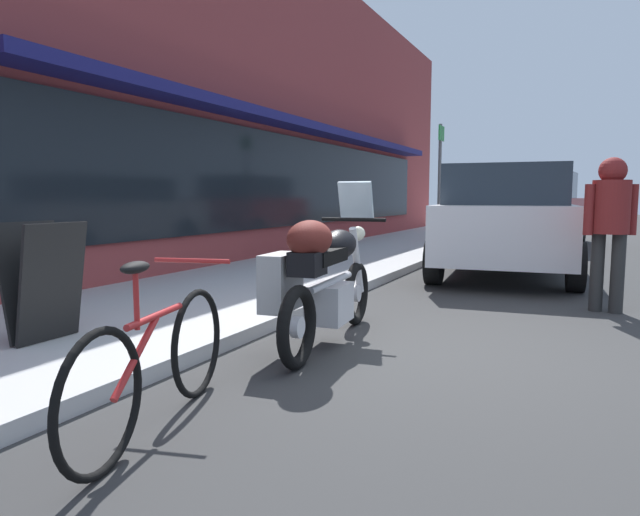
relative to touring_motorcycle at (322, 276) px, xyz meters
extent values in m
plane|color=#333333|center=(0.33, -0.67, -0.60)|extent=(80.00, 80.00, 0.00)
cube|color=brown|center=(6.78, 3.72, 2.55)|extent=(20.90, 0.35, 6.29)
cube|color=black|center=(6.78, 3.52, 0.95)|extent=(14.63, 0.06, 1.80)
cube|color=navy|center=(6.78, 3.30, 2.05)|extent=(14.63, 0.60, 0.16)
cube|color=#B3B3B3|center=(9.33, 2.09, -0.54)|extent=(30.00, 2.91, 0.12)
torus|color=black|center=(0.88, 0.05, -0.29)|extent=(0.62, 0.15, 0.61)
cylinder|color=silver|center=(0.88, 0.05, -0.29)|extent=(0.16, 0.07, 0.16)
torus|color=black|center=(-0.61, -0.09, -0.29)|extent=(0.62, 0.15, 0.61)
cylinder|color=silver|center=(-0.61, -0.09, -0.29)|extent=(0.16, 0.07, 0.16)
cube|color=silver|center=(0.09, -0.03, -0.24)|extent=(0.47, 0.34, 0.32)
cylinder|color=silver|center=(0.14, -0.02, -0.07)|extent=(0.98, 0.15, 0.06)
ellipsoid|color=black|center=(0.33, 0.00, 0.23)|extent=(0.54, 0.33, 0.26)
cube|color=black|center=(-0.08, -0.04, 0.17)|extent=(0.62, 0.29, 0.11)
cube|color=black|center=(-0.41, -0.07, 0.15)|extent=(0.30, 0.24, 0.18)
cylinder|color=silver|center=(0.88, 0.05, 0.03)|extent=(0.35, 0.10, 0.67)
cylinder|color=black|center=(0.76, 0.04, 0.43)|extent=(0.09, 0.62, 0.04)
cube|color=silver|center=(0.84, 0.04, 0.61)|extent=(0.18, 0.33, 0.35)
sphere|color=#EAEACC|center=(0.92, 0.05, 0.29)|extent=(0.14, 0.14, 0.14)
cube|color=#9E9E9E|center=(-0.38, 0.17, -0.01)|extent=(0.46, 0.24, 0.44)
cube|color=black|center=(-0.38, 0.28, -0.01)|extent=(0.37, 0.05, 0.03)
ellipsoid|color=#591E19|center=(-0.36, -0.07, 0.33)|extent=(0.51, 0.36, 0.28)
torus|color=black|center=(-1.36, 0.22, -0.26)|extent=(0.66, 0.20, 0.67)
torus|color=black|center=(-2.36, -0.03, -0.26)|extent=(0.66, 0.20, 0.67)
cylinder|color=#B22323|center=(-1.86, 0.09, 0.02)|extent=(0.56, 0.17, 0.04)
cylinder|color=#B22323|center=(-2.06, 0.04, -0.14)|extent=(0.44, 0.14, 0.32)
cylinder|color=#B22323|center=(-2.04, 0.05, 0.14)|extent=(0.03, 0.03, 0.30)
ellipsoid|color=black|center=(-2.04, 0.05, 0.30)|extent=(0.24, 0.15, 0.06)
cylinder|color=#B22323|center=(-1.41, 0.20, 0.26)|extent=(0.14, 0.47, 0.03)
cube|color=silver|center=(5.27, -0.80, 0.13)|extent=(4.69, 2.22, 0.80)
cube|color=#232D38|center=(5.00, -0.83, 0.81)|extent=(3.22, 1.87, 0.55)
cube|color=#383838|center=(7.48, -0.61, -0.19)|extent=(0.32, 1.84, 0.24)
cylinder|color=black|center=(6.68, 0.24, -0.27)|extent=(0.68, 0.28, 0.66)
cylinder|color=black|center=(6.84, -1.59, -0.27)|extent=(0.68, 0.28, 0.66)
cylinder|color=black|center=(3.69, -0.02, -0.27)|extent=(0.68, 0.28, 0.66)
cylinder|color=black|center=(3.85, -1.85, -0.27)|extent=(0.68, 0.28, 0.66)
cylinder|color=#272727|center=(2.61, -2.07, -0.17)|extent=(0.14, 0.14, 0.85)
cylinder|color=#272727|center=(2.57, -2.26, -0.17)|extent=(0.14, 0.14, 0.85)
cylinder|color=maroon|center=(2.59, -2.17, 0.53)|extent=(0.50, 0.50, 0.57)
sphere|color=maroon|center=(2.59, -2.17, 0.92)|extent=(0.28, 0.28, 0.28)
sphere|color=tan|center=(2.65, -2.14, 0.92)|extent=(0.17, 0.17, 0.17)
cylinder|color=maroon|center=(2.50, -1.96, 0.51)|extent=(0.10, 0.10, 0.54)
cylinder|color=maroon|center=(2.69, -2.37, 0.51)|extent=(0.10, 0.10, 0.54)
cube|color=black|center=(-1.15, 1.75, -0.01)|extent=(0.55, 0.19, 0.92)
cube|color=black|center=(-1.15, 1.97, -0.01)|extent=(0.55, 0.19, 0.92)
cylinder|color=#59595B|center=(8.18, 1.00, 0.87)|extent=(0.07, 0.07, 2.69)
cube|color=#1E8C33|center=(8.18, 0.98, 2.01)|extent=(0.44, 0.02, 0.32)
cube|color=maroon|center=(11.19, -0.75, 0.17)|extent=(4.74, 2.30, 0.87)
cube|color=#232D38|center=(10.91, -0.73, 0.93)|extent=(3.25, 1.95, 0.66)
cube|color=#383838|center=(13.43, -0.93, -0.19)|extent=(0.31, 1.95, 0.24)
cylinder|color=black|center=(12.78, 0.10, -0.27)|extent=(0.68, 0.27, 0.66)
cylinder|color=black|center=(12.63, -1.84, -0.27)|extent=(0.68, 0.27, 0.66)
cylinder|color=black|center=(9.75, 0.34, -0.27)|extent=(0.68, 0.27, 0.66)
cylinder|color=black|center=(9.60, -1.60, -0.27)|extent=(0.68, 0.27, 0.66)
camera|label=1|loc=(-4.10, -1.92, 0.64)|focal=31.38mm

